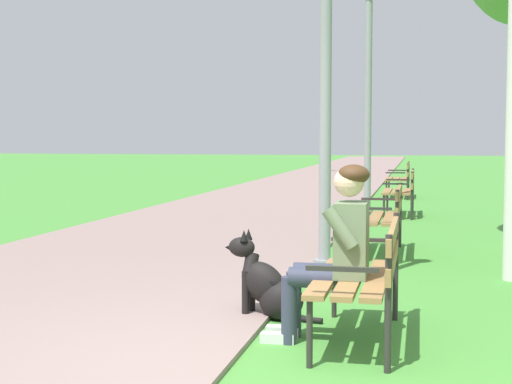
{
  "coord_description": "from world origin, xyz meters",
  "views": [
    {
      "loc": [
        1.03,
        -4.44,
        1.43
      ],
      "look_at": [
        -0.56,
        2.88,
        0.9
      ],
      "focal_mm": 53.54,
      "sensor_mm": 36.0,
      "label": 1
    }
  ],
  "objects": [
    {
      "name": "park_bench_far",
      "position": [
        0.7,
        9.78,
        0.51
      ],
      "size": [
        0.55,
        1.5,
        0.85
      ],
      "color": "olive",
      "rests_on": "ground"
    },
    {
      "name": "person_seated_on_near_bench",
      "position": [
        0.46,
        0.82,
        0.68
      ],
      "size": [
        0.74,
        0.49,
        1.25
      ],
      "color": "#33384C",
      "rests_on": "ground"
    },
    {
      "name": "park_bench_furthest",
      "position": [
        0.56,
        14.12,
        0.51
      ],
      "size": [
        0.55,
        1.5,
        0.85
      ],
      "color": "olive",
      "rests_on": "ground"
    },
    {
      "name": "paved_path",
      "position": [
        -2.22,
        24.0,
        0.02
      ],
      "size": [
        4.21,
        60.0,
        0.04
      ],
      "primitive_type": "cube",
      "color": "gray",
      "rests_on": "ground"
    },
    {
      "name": "park_bench_near",
      "position": [
        0.66,
        0.88,
        0.51
      ],
      "size": [
        0.55,
        1.5,
        0.85
      ],
      "color": "olive",
      "rests_on": "ground"
    },
    {
      "name": "park_bench_mid",
      "position": [
        0.59,
        4.98,
        0.51
      ],
      "size": [
        0.55,
        1.5,
        0.85
      ],
      "color": "olive",
      "rests_on": "ground"
    },
    {
      "name": "ground_plane",
      "position": [
        0.0,
        0.0,
        0.0
      ],
      "size": [
        120.0,
        120.0,
        0.0
      ],
      "primitive_type": "plane",
      "color": "#478E38"
    },
    {
      "name": "dog_black",
      "position": [
        -0.13,
        1.41,
        0.26
      ],
      "size": [
        0.83,
        0.36,
        0.71
      ],
      "color": "black",
      "rests_on": "ground"
    },
    {
      "name": "lamp_post_mid",
      "position": [
        0.19,
        7.98,
        2.04
      ],
      "size": [
        0.24,
        0.24,
        3.94
      ],
      "color": "gray",
      "rests_on": "ground"
    },
    {
      "name": "pedestrian_distant",
      "position": [
        -2.95,
        27.78,
        0.84
      ],
      "size": [
        0.32,
        0.22,
        1.65
      ],
      "color": "#383842",
      "rests_on": "ground"
    },
    {
      "name": "lamp_post_near",
      "position": [
        0.16,
        2.59,
        2.25
      ],
      "size": [
        0.24,
        0.24,
        4.36
      ],
      "color": "gray",
      "rests_on": "ground"
    }
  ]
}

